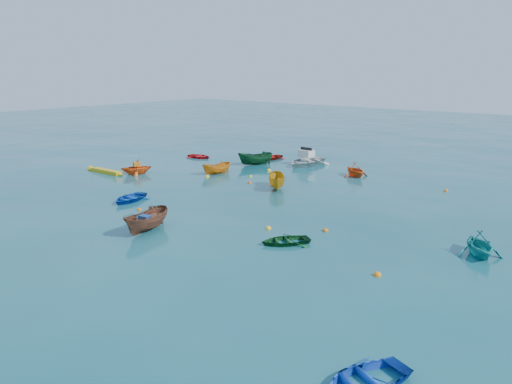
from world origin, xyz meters
The scene contains 25 objects.
ground centered at (0.00, 0.00, 0.00)m, with size 160.00×160.00×0.00m, color #0B4650.
dinghy_blue_sw centered at (-6.01, -0.81, 0.00)m, with size 2.01×2.82×0.58m, color #0E45B1.
sampan_brown_mid centered at (-0.19, -4.12, 0.00)m, with size 1.24×3.30×1.28m, color brown.
dinghy_orange_w centered at (-12.45, 4.85, 0.00)m, with size 2.14×2.48×1.30m, color #F25A16.
sampan_yellow_mid centered at (-0.46, 8.01, 0.00)m, with size 1.19×3.15×1.22m, color #C78811.
dinghy_green_e centered at (6.72, -1.09, 0.00)m, with size 1.78×2.49×0.52m, color #114B1E.
dinghy_cyan_se centered at (14.72, 3.24, 0.00)m, with size 2.13×2.47×1.30m, color teal.
dinghy_red_nw centered at (-13.71, 13.37, 0.00)m, with size 1.80×2.52×0.52m, color red.
sampan_orange_n centered at (-7.35, 9.02, 0.00)m, with size 1.03×2.73×1.06m, color orange.
dinghy_red_far centered at (-7.85, 17.07, 0.00)m, with size 2.00×2.79×0.58m, color #B4170F.
dinghy_orange_far centered at (1.99, 15.27, 0.00)m, with size 2.11×2.45×1.29m, color #D14B13.
sampan_green_far centered at (-7.34, 14.10, 0.00)m, with size 1.22×3.24×1.25m, color #0F4420.
kayak_yellow centered at (-14.68, 3.50, 0.00)m, with size 0.60×4.03×0.41m, color gold, non-canonical shape.
motorboat_white centered at (-3.71, 16.84, 0.00)m, with size 3.11×4.35×1.50m, color silver.
tarp_blue_a centered at (-0.15, -4.26, 0.78)m, with size 0.58×0.44×0.28m, color navy.
tarp_orange_a centered at (-12.43, 4.89, 0.82)m, with size 0.69×0.53×0.34m, color orange.
buoy_or_a centered at (-3.75, -1.81, 0.00)m, with size 0.29×0.29×0.29m, color #DA610B.
buoy_ye_a centered at (4.65, 0.25, 0.00)m, with size 0.32×0.32×0.32m, color yellow.
buoy_or_b centered at (12.05, -1.86, 0.00)m, with size 0.35×0.35×0.35m, color orange.
buoy_ye_b centered at (-7.09, 7.61, 0.00)m, with size 0.35×0.35×0.35m, color yellow.
buoy_or_c centered at (-3.10, 8.10, 0.00)m, with size 0.31×0.31×0.31m, color #E84E0C.
buoy_ye_c centered at (-4.42, 9.83, 0.00)m, with size 0.30×0.30×0.30m, color yellow.
buoy_or_d centered at (7.28, 1.86, 0.00)m, with size 0.32×0.32×0.32m, color orange.
buoy_ye_d centered at (-4.72, 12.66, 0.00)m, with size 0.36×0.36×0.36m, color yellow.
buoy_or_e centered at (9.39, 14.83, 0.00)m, with size 0.30×0.30×0.30m, color orange.
Camera 1 is at (20.25, -20.34, 8.56)m, focal length 35.00 mm.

